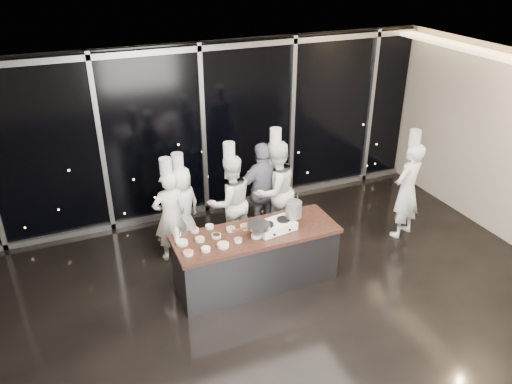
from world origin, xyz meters
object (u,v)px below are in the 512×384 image
guest (263,191)px  chef_side (407,189)px  chef_left (181,208)px  demo_counter (256,257)px  chef_center (230,201)px  stock_pot (294,209)px  chef_right (275,190)px  chef_far_left (170,215)px  stove (275,226)px  frying_pan (258,226)px

guest → chef_side: size_ratio=0.88×
chef_side → chef_left: bearing=-36.4°
demo_counter → chef_left: chef_left is taller
chef_center → chef_side: bearing=157.3°
stock_pot → chef_right: chef_right is taller
stock_pot → chef_right: size_ratio=0.12×
stock_pot → chef_side: 2.38m
demo_counter → chef_far_left: bearing=130.7°
chef_far_left → chef_left: (0.24, 0.22, -0.03)m
stove → chef_far_left: bearing=128.7°
demo_counter → chef_left: bearing=118.9°
demo_counter → chef_left: 1.62m
demo_counter → chef_right: 1.47m
stove → stock_pot: 0.37m
chef_far_left → guest: bearing=173.6°
stove → chef_far_left: size_ratio=0.35×
stock_pot → guest: size_ratio=0.14×
chef_left → chef_far_left: bearing=19.7°
frying_pan → chef_side: size_ratio=0.30×
stove → chef_left: bearing=118.2°
demo_counter → chef_right: chef_right is taller
chef_center → chef_side: size_ratio=0.96×
chef_left → chef_side: chef_side is taller
chef_left → chef_side: size_ratio=0.88×
frying_pan → chef_center: bearing=80.5°
frying_pan → chef_far_left: size_ratio=0.34×
frying_pan → stove: bearing=3.1°
demo_counter → chef_center: (0.02, 1.15, 0.39)m
frying_pan → chef_side: 2.99m
chef_center → chef_right: 0.80m
frying_pan → chef_center: 1.27m
chef_left → chef_right: bearing=147.9°
frying_pan → chef_left: size_ratio=0.34×
demo_counter → guest: bearing=62.2°
frying_pan → chef_right: chef_right is taller
frying_pan → chef_left: bearing=108.6°
chef_far_left → stock_pot: bearing=134.6°
chef_far_left → guest: 1.67m
demo_counter → chef_left: (-0.77, 1.39, 0.31)m
chef_far_left → chef_right: (1.83, -0.03, 0.10)m
chef_side → guest: bearing=-42.6°
chef_left → chef_right: 1.61m
stove → chef_side: (2.65, 0.34, -0.07)m
demo_counter → chef_far_left: 1.58m
stove → chef_right: (0.53, 1.18, -0.06)m
chef_far_left → chef_left: 0.33m
demo_counter → frying_pan: (-0.01, -0.10, 0.62)m
frying_pan → chef_right: (0.83, 1.24, -0.17)m
demo_counter → chef_right: bearing=54.2°
chef_center → chef_left: bearing=-23.5°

